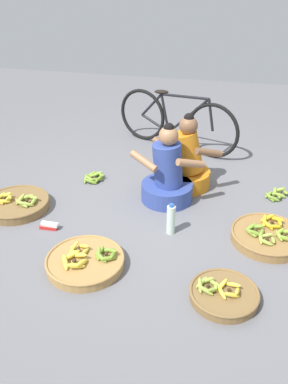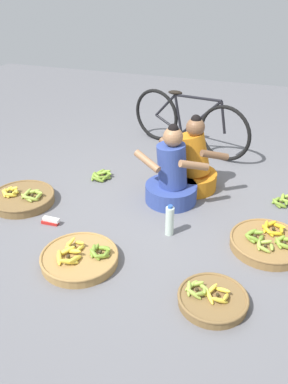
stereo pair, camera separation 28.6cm
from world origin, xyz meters
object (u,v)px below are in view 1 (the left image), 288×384
(loose_bananas_mid_right, at_px, (277,194))
(packet_carton_stack, at_px, (49,226))
(banana_basket_back_right, at_px, (85,261))
(banana_basket_front_center, at_px, (224,294))
(water_bottle, at_px, (171,219))
(bicycle_leaning, at_px, (176,121))
(banana_basket_mid_left, at_px, (268,236))
(banana_basket_back_left, at_px, (17,204))
(vendor_woman_front, at_px, (167,176))
(vendor_woman_behind, at_px, (186,164))
(loose_bananas_front_left, at_px, (94,177))

(loose_bananas_mid_right, relative_size, packet_carton_stack, 1.54)
(banana_basket_back_right, distance_m, banana_basket_front_center, 1.11)
(loose_bananas_mid_right, height_order, water_bottle, water_bottle)
(bicycle_leaning, bearing_deg, banana_basket_mid_left, -58.19)
(banana_basket_back_left, height_order, water_bottle, water_bottle)
(bicycle_leaning, bearing_deg, vendor_woman_front, -84.14)
(banana_basket_front_center, bearing_deg, vendor_woman_behind, 107.49)
(vendor_woman_behind, bearing_deg, loose_bananas_mid_right, -1.73)
(banana_basket_front_center, bearing_deg, banana_basket_mid_left, 67.32)
(bicycle_leaning, xyz_separation_m, packet_carton_stack, (-0.82, -2.07, -0.33))
(loose_bananas_front_left, relative_size, loose_bananas_mid_right, 0.98)
(banana_basket_mid_left, height_order, loose_bananas_mid_right, banana_basket_mid_left)
(banana_basket_back_left, bearing_deg, vendor_woman_behind, 28.39)
(banana_basket_back_right, xyz_separation_m, packet_carton_stack, (-0.51, 0.42, -0.02))
(banana_basket_mid_left, distance_m, packet_carton_stack, 1.96)
(banana_basket_back_right, distance_m, loose_bananas_mid_right, 2.14)
(vendor_woman_behind, bearing_deg, loose_bananas_front_left, -174.06)
(banana_basket_back_right, height_order, banana_basket_mid_left, banana_basket_mid_left)
(vendor_woman_front, xyz_separation_m, loose_bananas_mid_right, (1.10, 0.30, -0.23))
(vendor_woman_front, relative_size, packet_carton_stack, 4.79)
(banana_basket_back_right, relative_size, loose_bananas_front_left, 2.44)
(vendor_woman_behind, xyz_separation_m, bicycle_leaning, (-0.28, 0.98, 0.10))
(loose_bananas_mid_right, distance_m, water_bottle, 1.30)
(vendor_woman_behind, bearing_deg, banana_basket_back_right, -111.39)
(vendor_woman_behind, relative_size, banana_basket_front_center, 1.60)
(banana_basket_mid_left, bearing_deg, water_bottle, -175.36)
(banana_basket_back_right, xyz_separation_m, banana_basket_front_center, (1.10, -0.11, -0.00))
(water_bottle, bearing_deg, vendor_woman_front, 103.77)
(banana_basket_mid_left, relative_size, loose_bananas_front_left, 2.46)
(loose_bananas_mid_right, xyz_separation_m, water_bottle, (-0.96, -0.87, 0.11))
(loose_bananas_front_left, height_order, loose_bananas_mid_right, loose_bananas_front_left)
(banana_basket_back_right, bearing_deg, packet_carton_stack, 140.16)
(vendor_woman_front, height_order, bicycle_leaning, vendor_woman_front)
(banana_basket_back_left, bearing_deg, banana_basket_mid_left, 0.25)
(loose_bananas_front_left, bearing_deg, vendor_woman_front, -14.70)
(vendor_woman_front, distance_m, water_bottle, 0.59)
(loose_bananas_mid_right, bearing_deg, vendor_woman_front, -164.61)
(vendor_woman_behind, relative_size, banana_basket_mid_left, 1.27)
(banana_basket_front_center, bearing_deg, water_bottle, 125.39)
(vendor_woman_behind, relative_size, banana_basket_back_left, 1.28)
(vendor_woman_behind, distance_m, banana_basket_front_center, 1.71)
(banana_basket_front_center, relative_size, banana_basket_mid_left, 0.79)
(vendor_woman_front, relative_size, loose_bananas_front_left, 3.16)
(bicycle_leaning, height_order, banana_basket_mid_left, bicycle_leaning)
(vendor_woman_front, bearing_deg, bicycle_leaning, 95.86)
(vendor_woman_front, xyz_separation_m, banana_basket_back_left, (-1.41, -0.51, -0.21))
(banana_basket_back_left, relative_size, loose_bananas_front_left, 2.44)
(vendor_woman_front, distance_m, loose_bananas_front_left, 0.92)
(loose_bananas_mid_right, height_order, packet_carton_stack, loose_bananas_mid_right)
(loose_bananas_mid_right, bearing_deg, packet_carton_stack, -152.72)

